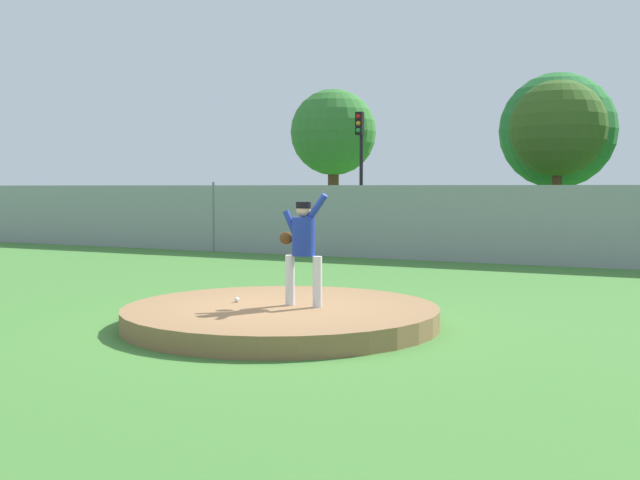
# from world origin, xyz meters

# --- Properties ---
(ground_plane) EXTENTS (80.00, 80.00, 0.00)m
(ground_plane) POSITION_xyz_m (0.00, 6.00, 0.00)
(ground_plane) COLOR #427A33
(asphalt_strip) EXTENTS (44.00, 7.00, 0.01)m
(asphalt_strip) POSITION_xyz_m (0.00, 14.50, 0.00)
(asphalt_strip) COLOR #2B2B2D
(asphalt_strip) RESTS_ON ground_plane
(pitchers_mound) EXTENTS (4.41, 4.41, 0.28)m
(pitchers_mound) POSITION_xyz_m (0.00, 0.00, 0.14)
(pitchers_mound) COLOR olive
(pitchers_mound) RESTS_ON ground_plane
(pitcher_youth) EXTENTS (0.77, 0.32, 1.58)m
(pitcher_youth) POSITION_xyz_m (0.28, 0.13, 1.17)
(pitcher_youth) COLOR silver
(pitcher_youth) RESTS_ON pitchers_mound
(baseball) EXTENTS (0.07, 0.07, 0.07)m
(baseball) POSITION_xyz_m (-0.76, 0.04, 0.31)
(baseball) COLOR white
(baseball) RESTS_ON pitchers_mound
(chainlink_fence) EXTENTS (39.19, 0.07, 2.08)m
(chainlink_fence) POSITION_xyz_m (0.00, 10.00, 0.99)
(chainlink_fence) COLOR gray
(chainlink_fence) RESTS_ON ground_plane
(parked_car_burgundy) EXTENTS (1.79, 4.69, 1.68)m
(parked_car_burgundy) POSITION_xyz_m (-1.39, 14.07, 0.81)
(parked_car_burgundy) COLOR maroon
(parked_car_burgundy) RESTS_ON ground_plane
(parked_car_navy) EXTENTS (1.89, 4.21, 1.61)m
(parked_car_navy) POSITION_xyz_m (2.99, 14.98, 0.77)
(parked_car_navy) COLOR #161E4C
(parked_car_navy) RESTS_ON ground_plane
(parked_car_slate) EXTENTS (1.98, 4.83, 1.59)m
(parked_car_slate) POSITION_xyz_m (-4.66, 14.64, 0.77)
(parked_car_slate) COLOR slate
(parked_car_slate) RESTS_ON ground_plane
(parked_car_red) EXTENTS (2.09, 4.23, 1.65)m
(parked_car_red) POSITION_xyz_m (-11.37, 14.33, 0.78)
(parked_car_red) COLOR #A81919
(parked_car_red) RESTS_ON ground_plane
(traffic_cone_orange) EXTENTS (0.40, 0.40, 0.55)m
(traffic_cone_orange) POSITION_xyz_m (-7.82, 14.87, 0.26)
(traffic_cone_orange) COLOR orange
(traffic_cone_orange) RESTS_ON asphalt_strip
(traffic_light_near) EXTENTS (0.28, 0.46, 4.86)m
(traffic_light_near) POSITION_xyz_m (-6.78, 18.75, 3.32)
(traffic_light_near) COLOR black
(traffic_light_near) RESTS_ON ground_plane
(tree_broad_right) EXTENTS (4.10, 4.10, 6.59)m
(tree_broad_right) POSITION_xyz_m (-10.56, 24.33, 4.50)
(tree_broad_right) COLOR #4C331E
(tree_broad_right) RESTS_ON ground_plane
(tree_leaning_west) EXTENTS (4.76, 4.76, 6.63)m
(tree_leaning_west) POSITION_xyz_m (-0.08, 23.78, 4.24)
(tree_leaning_west) COLOR #4C331E
(tree_leaning_west) RESTS_ON ground_plane
(tree_tall_centre) EXTENTS (3.72, 3.72, 6.06)m
(tree_tall_centre) POSITION_xyz_m (0.26, 21.71, 4.18)
(tree_tall_centre) COLOR #4C331E
(tree_tall_centre) RESTS_ON ground_plane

